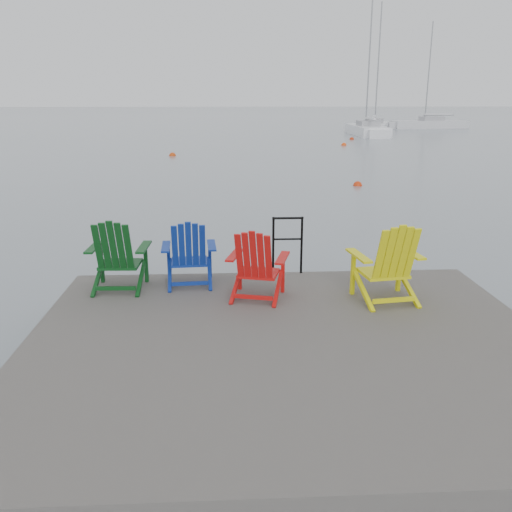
{
  "coord_description": "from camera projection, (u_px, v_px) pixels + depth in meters",
  "views": [
    {
      "loc": [
        -0.67,
        -5.58,
        3.14
      ],
      "look_at": [
        -0.25,
        2.23,
        0.85
      ],
      "focal_mm": 38.0,
      "sensor_mm": 36.0,
      "label": 1
    }
  ],
  "objects": [
    {
      "name": "buoy_a",
      "position": [
        358.0,
        186.0,
        20.13
      ],
      "size": [
        0.33,
        0.33,
        0.33
      ],
      "primitive_type": "sphere",
      "color": "red",
      "rests_on": "ground"
    },
    {
      "name": "chair_red",
      "position": [
        257.0,
        264.0,
        7.28
      ],
      "size": [
        0.91,
        0.86,
        0.99
      ],
      "rotation": [
        0.0,
        0.0,
        -0.26
      ],
      "color": "red",
      "rests_on": "dock"
    },
    {
      "name": "buoy_b",
      "position": [
        173.0,
        156.0,
        30.46
      ],
      "size": [
        0.39,
        0.39,
        0.39
      ],
      "primitive_type": "sphere",
      "color": "#C43C0B",
      "rests_on": "ground"
    },
    {
      "name": "sailboat_far",
      "position": [
        428.0,
        125.0,
        57.87
      ],
      "size": [
        8.06,
        3.02,
        10.92
      ],
      "rotation": [
        0.0,
        0.0,
        1.7
      ],
      "color": "silver",
      "rests_on": "ground"
    },
    {
      "name": "chair_green",
      "position": [
        117.0,
        254.0,
        7.61
      ],
      "size": [
        0.85,
        0.79,
        1.04
      ],
      "rotation": [
        0.0,
        0.0,
        -0.04
      ],
      "color": "#0B3D14",
      "rests_on": "dock"
    },
    {
      "name": "ground",
      "position": [
        288.0,
        380.0,
        6.27
      ],
      "size": [
        400.0,
        400.0,
        0.0
      ],
      "primitive_type": "plane",
      "color": "slate",
      "rests_on": "ground"
    },
    {
      "name": "chair_blue",
      "position": [
        189.0,
        253.0,
        7.81
      ],
      "size": [
        0.82,
        0.76,
        0.98
      ],
      "rotation": [
        0.0,
        0.0,
        0.07
      ],
      "color": "navy",
      "rests_on": "dock"
    },
    {
      "name": "dock",
      "position": [
        288.0,
        353.0,
        6.17
      ],
      "size": [
        6.0,
        5.0,
        1.4
      ],
      "color": "#2D2A28",
      "rests_on": "ground"
    },
    {
      "name": "sailboat_near",
      "position": [
        367.0,
        131.0,
        47.63
      ],
      "size": [
        2.65,
        8.95,
        12.19
      ],
      "rotation": [
        0.0,
        0.0,
        -0.04
      ],
      "color": "white",
      "rests_on": "ground"
    },
    {
      "name": "chair_yellow",
      "position": [
        388.0,
        262.0,
        7.16
      ],
      "size": [
        0.96,
        0.9,
        1.09
      ],
      "rotation": [
        0.0,
        0.0,
        0.14
      ],
      "color": "yellow",
      "rests_on": "dock"
    },
    {
      "name": "handrail",
      "position": [
        288.0,
        240.0,
        8.34
      ],
      "size": [
        0.48,
        0.04,
        0.9
      ],
      "color": "black",
      "rests_on": "dock"
    },
    {
      "name": "buoy_c",
      "position": [
        344.0,
        145.0,
        37.19
      ],
      "size": [
        0.37,
        0.37,
        0.37
      ],
      "primitive_type": "sphere",
      "color": "#F7480E",
      "rests_on": "ground"
    },
    {
      "name": "buoy_d",
      "position": [
        352.0,
        139.0,
        42.43
      ],
      "size": [
        0.36,
        0.36,
        0.36
      ],
      "primitive_type": "sphere",
      "color": "red",
      "rests_on": "ground"
    },
    {
      "name": "sailboat_mid",
      "position": [
        374.0,
        128.0,
        52.57
      ],
      "size": [
        4.87,
        8.96,
        11.96
      ],
      "rotation": [
        0.0,
        0.0,
        -0.32
      ],
      "color": "white",
      "rests_on": "ground"
    }
  ]
}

